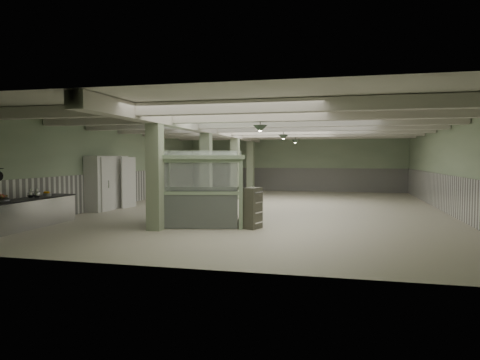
% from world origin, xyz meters
% --- Properties ---
extents(floor, '(20.00, 20.00, 0.00)m').
position_xyz_m(floor, '(0.00, 0.00, 0.00)').
color(floor, silver).
rests_on(floor, ground).
extents(ceiling, '(14.00, 20.00, 0.02)m').
position_xyz_m(ceiling, '(0.00, 0.00, 3.60)').
color(ceiling, white).
rests_on(ceiling, wall_back).
extents(wall_back, '(14.00, 0.02, 3.60)m').
position_xyz_m(wall_back, '(0.00, 10.00, 1.80)').
color(wall_back, '#9FB490').
rests_on(wall_back, floor).
extents(wall_front, '(14.00, 0.02, 3.60)m').
position_xyz_m(wall_front, '(0.00, -10.00, 1.80)').
color(wall_front, '#9FB490').
rests_on(wall_front, floor).
extents(wall_left, '(0.02, 20.00, 3.60)m').
position_xyz_m(wall_left, '(-7.00, 0.00, 1.80)').
color(wall_left, '#9FB490').
rests_on(wall_left, floor).
extents(wall_right, '(0.02, 20.00, 3.60)m').
position_xyz_m(wall_right, '(7.00, 0.00, 1.80)').
color(wall_right, '#9FB490').
rests_on(wall_right, floor).
extents(wainscot_left, '(0.05, 19.90, 1.50)m').
position_xyz_m(wainscot_left, '(-6.97, 0.00, 0.75)').
color(wainscot_left, white).
rests_on(wainscot_left, floor).
extents(wainscot_right, '(0.05, 19.90, 1.50)m').
position_xyz_m(wainscot_right, '(6.97, 0.00, 0.75)').
color(wainscot_right, white).
rests_on(wainscot_right, floor).
extents(wainscot_back, '(13.90, 0.05, 1.50)m').
position_xyz_m(wainscot_back, '(0.00, 9.97, 0.75)').
color(wainscot_back, white).
rests_on(wainscot_back, floor).
extents(girder, '(0.45, 19.90, 0.40)m').
position_xyz_m(girder, '(-2.50, 0.00, 3.38)').
color(girder, beige).
rests_on(girder, ceiling).
extents(beam_a, '(13.90, 0.35, 0.32)m').
position_xyz_m(beam_a, '(0.00, -7.50, 3.42)').
color(beam_a, beige).
rests_on(beam_a, ceiling).
extents(beam_b, '(13.90, 0.35, 0.32)m').
position_xyz_m(beam_b, '(0.00, -5.00, 3.42)').
color(beam_b, beige).
rests_on(beam_b, ceiling).
extents(beam_c, '(13.90, 0.35, 0.32)m').
position_xyz_m(beam_c, '(0.00, -2.50, 3.42)').
color(beam_c, beige).
rests_on(beam_c, ceiling).
extents(beam_d, '(13.90, 0.35, 0.32)m').
position_xyz_m(beam_d, '(0.00, 0.00, 3.42)').
color(beam_d, beige).
rests_on(beam_d, ceiling).
extents(beam_e, '(13.90, 0.35, 0.32)m').
position_xyz_m(beam_e, '(0.00, 2.50, 3.42)').
color(beam_e, beige).
rests_on(beam_e, ceiling).
extents(beam_f, '(13.90, 0.35, 0.32)m').
position_xyz_m(beam_f, '(0.00, 5.00, 3.42)').
color(beam_f, beige).
rests_on(beam_f, ceiling).
extents(beam_g, '(13.90, 0.35, 0.32)m').
position_xyz_m(beam_g, '(0.00, 7.50, 3.42)').
color(beam_g, beige).
rests_on(beam_g, ceiling).
extents(column_a, '(0.42, 0.42, 3.60)m').
position_xyz_m(column_a, '(-2.50, -6.00, 1.80)').
color(column_a, '#99A888').
rests_on(column_a, floor).
extents(column_b, '(0.42, 0.42, 3.60)m').
position_xyz_m(column_b, '(-2.50, -1.00, 1.80)').
color(column_b, '#99A888').
rests_on(column_b, floor).
extents(column_c, '(0.42, 0.42, 3.60)m').
position_xyz_m(column_c, '(-2.50, 4.00, 1.80)').
color(column_c, '#99A888').
rests_on(column_c, floor).
extents(column_d, '(0.42, 0.42, 3.60)m').
position_xyz_m(column_d, '(-2.50, 8.00, 1.80)').
color(column_d, '#99A888').
rests_on(column_d, floor).
extents(pendant_front, '(0.44, 0.44, 0.22)m').
position_xyz_m(pendant_front, '(0.50, -5.00, 3.05)').
color(pendant_front, '#324131').
rests_on(pendant_front, ceiling).
extents(pendant_mid, '(0.44, 0.44, 0.22)m').
position_xyz_m(pendant_mid, '(0.50, 0.50, 3.05)').
color(pendant_mid, '#324131').
rests_on(pendant_mid, ceiling).
extents(pendant_back, '(0.44, 0.44, 0.22)m').
position_xyz_m(pendant_back, '(0.50, 5.50, 3.05)').
color(pendant_back, '#324131').
rests_on(pendant_back, ceiling).
extents(prep_counter, '(0.83, 4.74, 0.91)m').
position_xyz_m(prep_counter, '(-6.54, -7.00, 0.46)').
color(prep_counter, '#B9B9BE').
rests_on(prep_counter, floor).
extents(pitcher_near, '(0.27, 0.29, 0.30)m').
position_xyz_m(pitcher_near, '(-6.57, -6.31, 1.05)').
color(pitcher_near, '#B9B9BE').
rests_on(pitcher_near, prep_counter).
extents(pitcher_far, '(0.26, 0.28, 0.30)m').
position_xyz_m(pitcher_far, '(-6.36, -6.29, 1.05)').
color(pitcher_far, '#B9B9BE').
rests_on(pitcher_far, prep_counter).
extents(veg_colander, '(0.57, 0.57, 0.22)m').
position_xyz_m(veg_colander, '(-6.57, -7.50, 1.01)').
color(veg_colander, '#45454A').
rests_on(veg_colander, prep_counter).
extents(orange_bowl, '(0.29, 0.29, 0.09)m').
position_xyz_m(orange_bowl, '(-6.51, -5.61, 0.95)').
color(orange_bowl, '#B2B2B7').
rests_on(orange_bowl, prep_counter).
extents(walkin_cooler, '(0.89, 2.51, 2.30)m').
position_xyz_m(walkin_cooler, '(-6.62, -1.62, 1.15)').
color(walkin_cooler, white).
rests_on(walkin_cooler, floor).
extents(guard_booth, '(3.28, 2.96, 2.39)m').
position_xyz_m(guard_booth, '(-1.53, -4.53, 1.58)').
color(guard_booth, '#8BA282').
rests_on(guard_booth, floor).
extents(filing_cabinet, '(0.57, 0.68, 1.26)m').
position_xyz_m(filing_cabinet, '(0.27, -5.05, 0.63)').
color(filing_cabinet, '#535345').
rests_on(filing_cabinet, floor).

